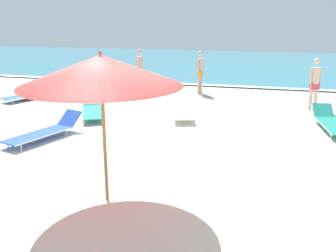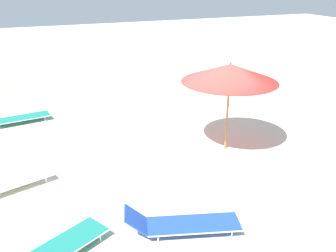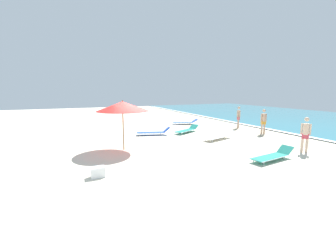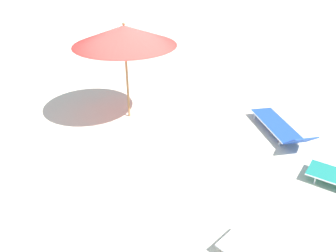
{
  "view_description": "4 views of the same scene",
  "coord_description": "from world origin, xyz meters",
  "px_view_note": "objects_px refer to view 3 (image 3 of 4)",
  "views": [
    {
      "loc": [
        2.56,
        -6.2,
        3.05
      ],
      "look_at": [
        0.54,
        1.17,
        0.84
      ],
      "focal_mm": 40.0,
      "sensor_mm": 36.0,
      "label": 1
    },
    {
      "loc": [
        -8.49,
        4.51,
        4.74
      ],
      "look_at": [
        -0.17,
        1.1,
        1.05
      ],
      "focal_mm": 40.0,
      "sensor_mm": 36.0,
      "label": 2
    },
    {
      "loc": [
        11.24,
        -3.19,
        3.06
      ],
      "look_at": [
        -0.01,
        1.73,
        1.09
      ],
      "focal_mm": 24.0,
      "sensor_mm": 36.0,
      "label": 3
    },
    {
      "loc": [
        2.81,
        6.99,
        4.24
      ],
      "look_at": [
        0.23,
        2.07,
        1.14
      ],
      "focal_mm": 35.0,
      "sensor_mm": 36.0,
      "label": 4
    }
  ],
  "objects_px": {
    "sun_lounger_beside_umbrella": "(219,136)",
    "beachgoer_shoreline_child": "(239,116)",
    "sun_lounger_near_water_left": "(187,130)",
    "beachgoer_wading_adult": "(264,120)",
    "beach_umbrella": "(123,106)",
    "sun_lounger_under_umbrella": "(273,156)",
    "cooler_box": "(98,172)",
    "sun_lounger_near_water_right": "(154,132)",
    "sun_lounger_mid_beach_solo": "(185,122)",
    "beachgoer_strolling_adult": "(306,133)"
  },
  "relations": [
    {
      "from": "sun_lounger_under_umbrella",
      "to": "sun_lounger_mid_beach_solo",
      "type": "bearing_deg",
      "value": 164.77
    },
    {
      "from": "sun_lounger_near_water_left",
      "to": "beachgoer_wading_adult",
      "type": "xyz_separation_m",
      "value": [
        2.67,
        4.58,
        0.8
      ]
    },
    {
      "from": "beachgoer_wading_adult",
      "to": "beachgoer_shoreline_child",
      "type": "bearing_deg",
      "value": 99.12
    },
    {
      "from": "sun_lounger_near_water_right",
      "to": "sun_lounger_beside_umbrella",
      "type": "bearing_deg",
      "value": 65.18
    },
    {
      "from": "sun_lounger_under_umbrella",
      "to": "sun_lounger_mid_beach_solo",
      "type": "relative_size",
      "value": 1.06
    },
    {
      "from": "sun_lounger_under_umbrella",
      "to": "cooler_box",
      "type": "bearing_deg",
      "value": -106.32
    },
    {
      "from": "sun_lounger_near_water_left",
      "to": "beachgoer_strolling_adult",
      "type": "height_order",
      "value": "beachgoer_strolling_adult"
    },
    {
      "from": "beach_umbrella",
      "to": "beachgoer_strolling_adult",
      "type": "distance_m",
      "value": 9.13
    },
    {
      "from": "beachgoer_wading_adult",
      "to": "beachgoer_shoreline_child",
      "type": "relative_size",
      "value": 1.0
    },
    {
      "from": "sun_lounger_near_water_left",
      "to": "beachgoer_strolling_adult",
      "type": "bearing_deg",
      "value": -5.51
    },
    {
      "from": "beachgoer_strolling_adult",
      "to": "sun_lounger_near_water_left",
      "type": "bearing_deg",
      "value": -10.22
    },
    {
      "from": "sun_lounger_near_water_left",
      "to": "sun_lounger_near_water_right",
      "type": "xyz_separation_m",
      "value": [
        -0.12,
        -2.52,
        0.01
      ]
    },
    {
      "from": "sun_lounger_near_water_left",
      "to": "beachgoer_strolling_adult",
      "type": "xyz_separation_m",
      "value": [
        6.96,
        2.82,
        0.8
      ]
    },
    {
      "from": "sun_lounger_near_water_left",
      "to": "beachgoer_shoreline_child",
      "type": "bearing_deg",
      "value": 62.68
    },
    {
      "from": "sun_lounger_beside_umbrella",
      "to": "beachgoer_shoreline_child",
      "type": "height_order",
      "value": "beachgoer_shoreline_child"
    },
    {
      "from": "beachgoer_wading_adult",
      "to": "sun_lounger_near_water_right",
      "type": "bearing_deg",
      "value": 170.6
    },
    {
      "from": "sun_lounger_near_water_left",
      "to": "beach_umbrella",
      "type": "bearing_deg",
      "value": -88.9
    },
    {
      "from": "beach_umbrella",
      "to": "sun_lounger_near_water_right",
      "type": "height_order",
      "value": "beach_umbrella"
    },
    {
      "from": "beach_umbrella",
      "to": "beachgoer_shoreline_child",
      "type": "bearing_deg",
      "value": 106.17
    },
    {
      "from": "sun_lounger_mid_beach_solo",
      "to": "beachgoer_shoreline_child",
      "type": "xyz_separation_m",
      "value": [
        3.52,
        2.98,
        0.8
      ]
    },
    {
      "from": "sun_lounger_near_water_right",
      "to": "cooler_box",
      "type": "height_order",
      "value": "sun_lounger_near_water_right"
    },
    {
      "from": "sun_lounger_near_water_right",
      "to": "sun_lounger_mid_beach_solo",
      "type": "distance_m",
      "value": 5.47
    },
    {
      "from": "beach_umbrella",
      "to": "sun_lounger_near_water_left",
      "type": "height_order",
      "value": "beach_umbrella"
    },
    {
      "from": "sun_lounger_near_water_left",
      "to": "sun_lounger_mid_beach_solo",
      "type": "relative_size",
      "value": 1.05
    },
    {
      "from": "sun_lounger_beside_umbrella",
      "to": "cooler_box",
      "type": "bearing_deg",
      "value": -83.26
    },
    {
      "from": "beach_umbrella",
      "to": "beachgoer_shoreline_child",
      "type": "height_order",
      "value": "beach_umbrella"
    },
    {
      "from": "sun_lounger_near_water_right",
      "to": "beachgoer_strolling_adult",
      "type": "distance_m",
      "value": 8.9
    },
    {
      "from": "sun_lounger_under_umbrella",
      "to": "sun_lounger_beside_umbrella",
      "type": "bearing_deg",
      "value": 166.94
    },
    {
      "from": "sun_lounger_beside_umbrella",
      "to": "cooler_box",
      "type": "xyz_separation_m",
      "value": [
        3.38,
        -7.69,
        -0.02
      ]
    },
    {
      "from": "sun_lounger_near_water_right",
      "to": "beachgoer_shoreline_child",
      "type": "relative_size",
      "value": 1.32
    },
    {
      "from": "sun_lounger_under_umbrella",
      "to": "beachgoer_shoreline_child",
      "type": "relative_size",
      "value": 1.36
    },
    {
      "from": "sun_lounger_mid_beach_solo",
      "to": "beachgoer_wading_adult",
      "type": "height_order",
      "value": "beachgoer_wading_adult"
    },
    {
      "from": "sun_lounger_beside_umbrella",
      "to": "sun_lounger_near_water_left",
      "type": "bearing_deg",
      "value": 178.38
    },
    {
      "from": "sun_lounger_near_water_right",
      "to": "sun_lounger_mid_beach_solo",
      "type": "relative_size",
      "value": 1.03
    },
    {
      "from": "sun_lounger_under_umbrella",
      "to": "sun_lounger_near_water_right",
      "type": "bearing_deg",
      "value": -166.54
    },
    {
      "from": "beach_umbrella",
      "to": "sun_lounger_near_water_right",
      "type": "distance_m",
      "value": 4.53
    },
    {
      "from": "sun_lounger_under_umbrella",
      "to": "beachgoer_wading_adult",
      "type": "relative_size",
      "value": 1.36
    },
    {
      "from": "beachgoer_shoreline_child",
      "to": "cooler_box",
      "type": "xyz_separation_m",
      "value": [
        6.2,
        -11.63,
        -0.81
      ]
    },
    {
      "from": "sun_lounger_near_water_right",
      "to": "sun_lounger_mid_beach_solo",
      "type": "bearing_deg",
      "value": 145.58
    },
    {
      "from": "sun_lounger_beside_umbrella",
      "to": "sun_lounger_near_water_left",
      "type": "xyz_separation_m",
      "value": [
        -2.8,
        -0.77,
        -0.0
      ]
    },
    {
      "from": "beachgoer_shoreline_child",
      "to": "beachgoer_strolling_adult",
      "type": "relative_size",
      "value": 1.0
    },
    {
      "from": "sun_lounger_under_umbrella",
      "to": "beachgoer_strolling_adult",
      "type": "height_order",
      "value": "beachgoer_strolling_adult"
    },
    {
      "from": "cooler_box",
      "to": "sun_lounger_under_umbrella",
      "type": "bearing_deg",
      "value": 170.83
    },
    {
      "from": "beachgoer_shoreline_child",
      "to": "cooler_box",
      "type": "bearing_deg",
      "value": 168.25
    },
    {
      "from": "sun_lounger_beside_umbrella",
      "to": "beachgoer_wading_adult",
      "type": "bearing_deg",
      "value": 74.99
    },
    {
      "from": "sun_lounger_near_water_left",
      "to": "beachgoer_shoreline_child",
      "type": "distance_m",
      "value": 4.78
    },
    {
      "from": "beach_umbrella",
      "to": "sun_lounger_under_umbrella",
      "type": "distance_m",
      "value": 7.41
    },
    {
      "from": "sun_lounger_near_water_left",
      "to": "beachgoer_wading_adult",
      "type": "distance_m",
      "value": 5.36
    },
    {
      "from": "sun_lounger_near_water_left",
      "to": "beachgoer_wading_adult",
      "type": "bearing_deg",
      "value": 32.23
    },
    {
      "from": "sun_lounger_near_water_left",
      "to": "cooler_box",
      "type": "relative_size",
      "value": 4.69
    }
  ]
}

